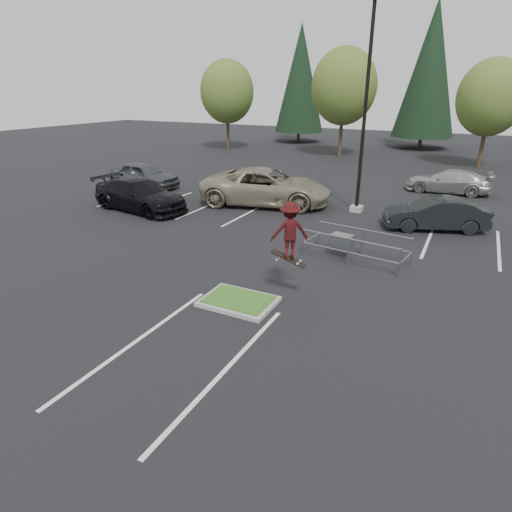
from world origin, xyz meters
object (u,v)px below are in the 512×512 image
at_px(decid_b, 344,89).
at_px(decid_a, 227,94).
at_px(conif_a, 300,79).
at_px(cart_corral, 345,241).
at_px(decid_c, 491,100).
at_px(skateboarder, 289,231).
at_px(car_r_charc, 435,214).
at_px(conif_b, 430,70).
at_px(car_l_black, 139,195).
at_px(car_l_grey, 144,175).
at_px(light_pole, 364,122).
at_px(car_l_tan, 265,187).
at_px(car_far_silver, 448,181).

bearing_deg(decid_b, decid_a, -177.61).
xyz_separation_m(decid_a, conif_a, (4.01, 9.97, 1.52)).
bearing_deg(cart_corral, decid_c, 88.83).
xyz_separation_m(skateboarder, car_r_charc, (3.30, 9.55, -1.48)).
distance_m(decid_b, decid_c, 12.05).
xyz_separation_m(conif_b, skateboarder, (1.20, -39.50, -5.62)).
xyz_separation_m(decid_a, conif_b, (18.01, 10.47, 2.27)).
bearing_deg(decid_b, conif_a, 130.17).
bearing_deg(car_r_charc, car_l_black, -96.11).
distance_m(decid_a, car_l_grey, 19.66).
bearing_deg(decid_c, light_pole, -107.11).
bearing_deg(decid_b, conif_b, 58.91).
relative_size(skateboarder, car_r_charc, 0.43).
xyz_separation_m(light_pole, car_r_charc, (4.00, -1.45, -3.81)).
height_order(decid_c, car_r_charc, decid_c).
bearing_deg(decid_c, cart_corral, -99.61).
xyz_separation_m(decid_b, conif_b, (6.01, 9.97, 1.81)).
distance_m(decid_c, skateboarder, 29.38).
height_order(conif_a, cart_corral, conif_a).
height_order(decid_b, car_l_grey, decid_b).
bearing_deg(car_l_grey, conif_a, 1.84).
height_order(light_pole, car_l_grey, light_pole).
bearing_deg(conif_b, car_l_tan, -98.70).
xyz_separation_m(decid_b, conif_a, (-7.99, 9.47, 1.05)).
height_order(conif_b, car_far_silver, conif_b).
bearing_deg(car_r_charc, skateboarder, -38.93).
bearing_deg(car_far_silver, skateboarder, -11.24).
height_order(car_l_tan, car_r_charc, car_l_tan).
bearing_deg(car_r_charc, conif_b, 168.68).
xyz_separation_m(light_pole, car_far_silver, (3.94, 6.97, -3.84)).
xyz_separation_m(cart_corral, car_r_charc, (2.69, 5.38, 0.06)).
xyz_separation_m(decid_a, skateboarder, (19.21, -29.03, -3.35)).
xyz_separation_m(cart_corral, car_far_silver, (2.62, 13.80, 0.03)).
relative_size(car_r_charc, car_far_silver, 0.92).
distance_m(car_l_tan, car_r_charc, 9.02).
relative_size(light_pole, conif_a, 0.78).
distance_m(conif_b, skateboarder, 39.92).
bearing_deg(car_l_grey, decid_a, 14.51).
xyz_separation_m(decid_a, car_l_grey, (4.51, -18.53, -4.76)).
bearing_deg(car_l_tan, skateboarder, -164.91).
bearing_deg(car_l_black, decid_a, 27.37).
height_order(light_pole, car_far_silver, light_pole).
xyz_separation_m(conif_b, car_l_black, (-10.00, -33.50, -7.02)).
relative_size(decid_a, conif_b, 0.61).
relative_size(car_l_tan, car_far_silver, 1.45).
bearing_deg(skateboarder, conif_a, -102.91).
xyz_separation_m(cart_corral, car_l_black, (-11.81, 1.83, 0.14)).
bearing_deg(car_r_charc, conif_a, -167.73).
bearing_deg(decid_c, car_l_tan, -119.23).
bearing_deg(decid_b, car_l_black, -99.62).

